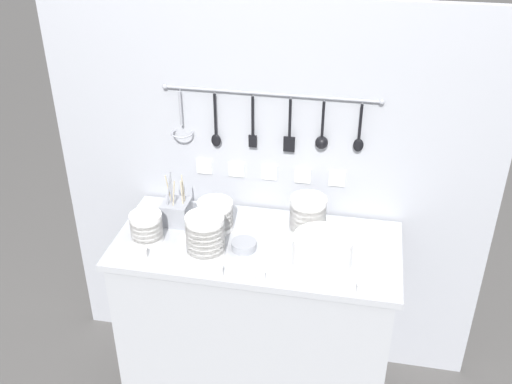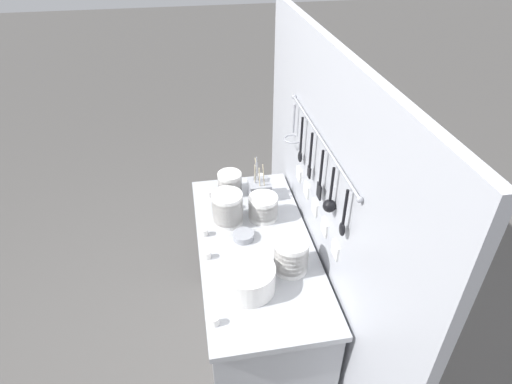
# 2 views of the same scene
# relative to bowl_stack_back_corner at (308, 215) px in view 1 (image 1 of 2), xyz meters

# --- Properties ---
(counter) EXTENTS (1.22, 0.56, 0.88)m
(counter) POSITION_rel_bowl_stack_back_corner_xyz_m (-0.20, -0.13, -0.52)
(counter) COLOR #ADAFB5
(counter) RESTS_ON ground
(back_wall) EXTENTS (2.02, 0.11, 1.84)m
(back_wall) POSITION_rel_bowl_stack_back_corner_xyz_m (-0.20, 0.19, -0.04)
(back_wall) COLOR #A8AAB2
(back_wall) RESTS_ON ground
(bowl_stack_back_corner) EXTENTS (0.16, 0.16, 0.17)m
(bowl_stack_back_corner) POSITION_rel_bowl_stack_back_corner_xyz_m (0.00, 0.00, 0.00)
(bowl_stack_back_corner) COLOR white
(bowl_stack_back_corner) RESTS_ON counter
(bowl_stack_wide_centre) EXTENTS (0.16, 0.16, 0.18)m
(bowl_stack_wide_centre) POSITION_rel_bowl_stack_back_corner_xyz_m (-0.39, -0.24, 0.01)
(bowl_stack_wide_centre) COLOR white
(bowl_stack_wide_centre) RESTS_ON counter
(bowl_stack_tall_left) EXTENTS (0.14, 0.14, 0.13)m
(bowl_stack_tall_left) POSITION_rel_bowl_stack_back_corner_xyz_m (-0.66, -0.20, -0.02)
(bowl_stack_tall_left) COLOR white
(bowl_stack_tall_left) RESTS_ON counter
(bowl_stack_short_front) EXTENTS (0.16, 0.16, 0.13)m
(bowl_stack_short_front) POSITION_rel_bowl_stack_back_corner_xyz_m (-0.40, -0.05, -0.02)
(bowl_stack_short_front) COLOR white
(bowl_stack_short_front) RESTS_ON counter
(plate_stack) EXTENTS (0.24, 0.24, 0.12)m
(plate_stack) POSITION_rel_bowl_stack_back_corner_xyz_m (0.08, -0.21, -0.02)
(plate_stack) COLOR white
(plate_stack) RESTS_ON counter
(steel_mixing_bowl) EXTENTS (0.11, 0.11, 0.04)m
(steel_mixing_bowl) POSITION_rel_bowl_stack_back_corner_xyz_m (-0.24, -0.18, -0.07)
(steel_mixing_bowl) COLOR #93969E
(steel_mixing_bowl) RESTS_ON counter
(cutlery_caddy) EXTENTS (0.12, 0.12, 0.26)m
(cutlery_caddy) POSITION_rel_bowl_stack_back_corner_xyz_m (-0.58, -0.04, -0.03)
(cutlery_caddy) COLOR #93969E
(cutlery_caddy) RESTS_ON counter
(cup_front_right) EXTENTS (0.04, 0.04, 0.04)m
(cup_front_right) POSITION_rel_bowl_stack_back_corner_xyz_m (-0.64, -0.32, -0.06)
(cup_front_right) COLOR white
(cup_front_right) RESTS_ON counter
(cup_edge_near) EXTENTS (0.04, 0.04, 0.04)m
(cup_edge_near) POSITION_rel_bowl_stack_back_corner_xyz_m (-0.50, -0.19, -0.06)
(cup_edge_near) COLOR white
(cup_edge_near) RESTS_ON counter
(cup_back_left) EXTENTS (0.04, 0.04, 0.04)m
(cup_back_left) POSITION_rel_bowl_stack_back_corner_xyz_m (-0.14, -0.37, -0.06)
(cup_back_left) COLOR white
(cup_back_left) RESTS_ON counter
(cup_centre) EXTENTS (0.04, 0.04, 0.04)m
(cup_centre) POSITION_rel_bowl_stack_back_corner_xyz_m (-0.76, 0.00, -0.06)
(cup_centre) COLOR white
(cup_centre) RESTS_ON counter
(cup_front_left) EXTENTS (0.04, 0.04, 0.04)m
(cup_front_left) POSITION_rel_bowl_stack_back_corner_xyz_m (0.25, -0.37, -0.06)
(cup_front_left) COLOR white
(cup_front_left) RESTS_ON counter
(cup_back_right) EXTENTS (0.04, 0.04, 0.04)m
(cup_back_right) POSITION_rel_bowl_stack_back_corner_xyz_m (-0.31, -0.37, -0.06)
(cup_back_right) COLOR white
(cup_back_right) RESTS_ON counter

